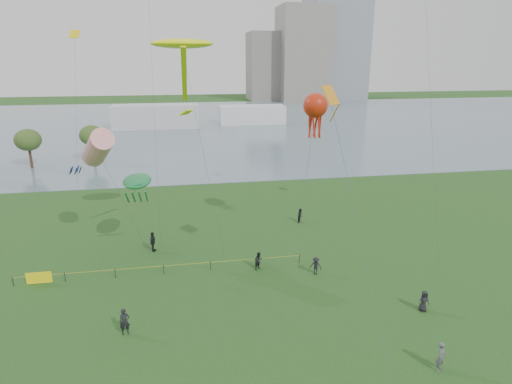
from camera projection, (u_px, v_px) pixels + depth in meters
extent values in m
plane|color=#173A12|center=(284.00, 370.00, 25.47)|extent=(400.00, 400.00, 0.00)
cube|color=slate|center=(201.00, 124.00, 119.44)|extent=(400.00, 120.00, 0.08)
cube|color=gray|center=(303.00, 54.00, 179.43)|extent=(20.00, 20.00, 38.00)
cube|color=slate|center=(267.00, 66.00, 184.31)|extent=(16.00, 18.00, 28.00)
cube|color=silver|center=(156.00, 116.00, 111.90)|extent=(22.00, 8.00, 6.00)
cube|color=silver|center=(252.00, 115.00, 119.08)|extent=(18.00, 7.00, 5.00)
cylinder|color=#342517|center=(31.00, 160.00, 71.22)|extent=(0.44, 0.44, 2.96)
ellipsoid|color=#3E5822|center=(28.00, 140.00, 70.22)|extent=(4.21, 4.21, 3.55)
cylinder|color=#342517|center=(94.00, 154.00, 75.85)|extent=(0.44, 0.44, 2.91)
ellipsoid|color=#3E5822|center=(92.00, 135.00, 74.87)|extent=(4.13, 4.13, 3.49)
cylinder|color=black|center=(13.00, 281.00, 34.66)|extent=(0.07, 0.07, 0.85)
cylinder|color=black|center=(65.00, 277.00, 35.31)|extent=(0.07, 0.07, 0.85)
cylinder|color=black|center=(115.00, 273.00, 35.95)|extent=(0.07, 0.07, 0.85)
cylinder|color=black|center=(164.00, 269.00, 36.60)|extent=(0.07, 0.07, 0.85)
cylinder|color=black|center=(210.00, 266.00, 37.25)|extent=(0.07, 0.07, 0.85)
cylinder|color=black|center=(256.00, 262.00, 37.89)|extent=(0.07, 0.07, 0.85)
cylinder|color=black|center=(299.00, 259.00, 38.54)|extent=(0.07, 0.07, 0.85)
cylinder|color=gold|center=(163.00, 266.00, 36.50)|extent=(24.00, 0.03, 0.03)
cube|color=yellow|center=(39.00, 278.00, 34.95)|extent=(2.00, 0.04, 1.00)
imported|color=#505256|center=(441.00, 357.00, 25.14)|extent=(0.82, 0.80, 1.91)
imported|color=black|center=(259.00, 261.00, 37.32)|extent=(0.99, 0.95, 1.61)
imported|color=black|center=(316.00, 266.00, 36.41)|extent=(1.19, 1.01, 1.60)
imported|color=black|center=(153.00, 242.00, 40.75)|extent=(0.77, 1.23, 1.95)
imported|color=black|center=(424.00, 301.00, 31.13)|extent=(0.79, 0.52, 1.61)
imported|color=black|center=(125.00, 322.00, 28.47)|extent=(0.76, 0.58, 1.89)
imported|color=black|center=(301.00, 215.00, 47.99)|extent=(0.97, 1.00, 1.62)
cylinder|color=#3F3F42|center=(206.00, 162.00, 35.62)|extent=(2.90, 3.66, 18.83)
ellipsoid|color=#F7FF0D|center=(182.00, 44.00, 34.25)|extent=(5.00, 3.12, 0.78)
cube|color=#F7FF0D|center=(184.00, 77.00, 31.03)|extent=(0.36, 6.98, 4.09)
cube|color=#F7FF0D|center=(187.00, 112.00, 28.09)|extent=(0.95, 0.95, 0.42)
cylinder|color=#3F3F42|center=(125.00, 203.00, 38.84)|extent=(3.79, 0.80, 10.20)
cylinder|color=red|center=(98.00, 148.00, 37.37)|extent=(3.87, 5.28, 3.97)
cylinder|color=#172FA4|center=(80.00, 170.00, 36.50)|extent=(0.60, 1.13, 0.88)
cylinder|color=#172FA4|center=(78.00, 169.00, 36.81)|extent=(0.60, 1.13, 0.88)
cylinder|color=#172FA4|center=(72.00, 169.00, 36.60)|extent=(0.60, 1.13, 0.88)
cylinder|color=#172FA4|center=(71.00, 171.00, 36.16)|extent=(0.60, 1.13, 0.88)
cylinder|color=#172FA4|center=(76.00, 171.00, 36.09)|extent=(0.60, 1.13, 0.88)
cylinder|color=#3F3F42|center=(118.00, 227.00, 37.43)|extent=(3.50, 4.01, 7.15)
ellipsoid|color=#167C38|center=(137.00, 181.00, 38.51)|extent=(2.49, 4.48, 0.87)
cylinder|color=#167C38|center=(127.00, 197.00, 37.18)|extent=(0.16, 1.79, 1.54)
cylinder|color=#167C38|center=(133.00, 197.00, 37.27)|extent=(0.16, 1.79, 1.54)
cylinder|color=#167C38|center=(140.00, 197.00, 37.36)|extent=(0.16, 1.79, 1.54)
cylinder|color=#167C38|center=(146.00, 196.00, 37.44)|extent=(0.16, 1.79, 1.54)
cylinder|color=#3F3F42|center=(304.00, 190.00, 37.03)|extent=(3.54, 6.72, 13.64)
sphere|color=red|center=(316.00, 106.00, 38.41)|extent=(2.22, 2.22, 2.22)
cylinder|color=red|center=(320.00, 123.00, 38.97)|extent=(0.18, 0.54, 2.60)
cylinder|color=red|center=(316.00, 123.00, 39.34)|extent=(0.49, 0.36, 2.61)
cylinder|color=red|center=(311.00, 123.00, 39.26)|extent=(0.49, 0.36, 2.61)
cylinder|color=red|center=(309.00, 123.00, 38.81)|extent=(0.18, 0.54, 2.60)
cylinder|color=red|center=(314.00, 124.00, 38.44)|extent=(0.49, 0.36, 2.61)
cylinder|color=red|center=(319.00, 124.00, 38.52)|extent=(0.49, 0.36, 2.61)
cylinder|color=#3F3F42|center=(362.00, 244.00, 24.09)|extent=(0.31, 12.36, 15.45)
cube|color=orange|center=(331.00, 95.00, 27.54)|extent=(1.50, 1.50, 1.23)
cylinder|color=orange|center=(335.00, 113.00, 26.99)|extent=(0.08, 1.58, 1.35)
cube|color=yellow|center=(74.00, 34.00, 40.24)|extent=(1.04, 1.00, 0.76)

